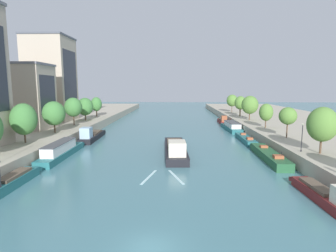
# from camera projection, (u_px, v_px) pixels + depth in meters

# --- Properties ---
(ground_plane) EXTENTS (400.00, 400.00, 0.00)m
(ground_plane) POSITION_uv_depth(u_px,v_px,m) (150.00, 248.00, 20.28)
(ground_plane) COLOR teal
(quay_left) EXTENTS (36.00, 170.00, 2.29)m
(quay_left) POSITION_uv_depth(u_px,v_px,m) (34.00, 126.00, 75.55)
(quay_left) COLOR #B2A893
(quay_left) RESTS_ON ground
(quay_right) EXTENTS (36.00, 170.00, 2.29)m
(quay_right) POSITION_uv_depth(u_px,v_px,m) (307.00, 127.00, 73.53)
(quay_right) COLOR #B2A893
(quay_right) RESTS_ON ground
(barge_midriver) EXTENTS (4.45, 19.14, 3.42)m
(barge_midriver) POSITION_uv_depth(u_px,v_px,m) (175.00, 149.00, 48.58)
(barge_midriver) COLOR black
(barge_midriver) RESTS_ON ground
(wake_behind_barge) EXTENTS (5.59, 6.02, 0.03)m
(wake_behind_barge) POSITION_uv_depth(u_px,v_px,m) (162.00, 177.00, 36.38)
(wake_behind_barge) COLOR silver
(wake_behind_barge) RESTS_ON ground
(moored_boat_left_downstream) EXTENTS (2.04, 11.47, 3.24)m
(moored_boat_left_downstream) POSITION_uv_depth(u_px,v_px,m) (7.00, 182.00, 31.79)
(moored_boat_left_downstream) COLOR #23666B
(moored_boat_left_downstream) RESTS_ON ground
(moored_boat_left_midway) EXTENTS (2.78, 16.01, 2.70)m
(moored_boat_left_midway) POSITION_uv_depth(u_px,v_px,m) (61.00, 151.00, 46.56)
(moored_boat_left_midway) COLOR #23666B
(moored_boat_left_midway) RESTS_ON ground
(moored_boat_left_gap_after) EXTENTS (3.18, 14.28, 3.40)m
(moored_boat_left_gap_after) POSITION_uv_depth(u_px,v_px,m) (92.00, 136.00, 61.95)
(moored_boat_left_gap_after) COLOR black
(moored_boat_left_gap_after) RESTS_ON ground
(moored_boat_right_upstream) EXTENTS (2.26, 10.93, 2.77)m
(moored_boat_right_upstream) POSITION_uv_depth(u_px,v_px,m) (324.00, 195.00, 28.29)
(moored_boat_right_upstream) COLOR maroon
(moored_boat_right_upstream) RESTS_ON ground
(moored_boat_right_far) EXTENTS (2.89, 15.54, 2.41)m
(moored_boat_right_far) POSITION_uv_depth(u_px,v_px,m) (269.00, 155.00, 45.25)
(moored_boat_right_far) COLOR #235633
(moored_boat_right_far) RESTS_ON ground
(moored_boat_right_downstream) EXTENTS (2.29, 12.65, 2.18)m
(moored_boat_right_downstream) POSITION_uv_depth(u_px,v_px,m) (246.00, 139.00, 60.12)
(moored_boat_right_downstream) COLOR #23666B
(moored_boat_right_downstream) RESTS_ON ground
(moored_boat_right_end) EXTENTS (3.69, 15.32, 2.41)m
(moored_boat_right_end) POSITION_uv_depth(u_px,v_px,m) (232.00, 127.00, 75.66)
(moored_boat_right_end) COLOR #23666B
(moored_boat_right_end) RESTS_ON ground
(moored_boat_right_gap_after) EXTENTS (2.64, 11.35, 2.83)m
(moored_boat_right_gap_after) POSITION_uv_depth(u_px,v_px,m) (223.00, 121.00, 90.31)
(moored_boat_right_gap_after) COLOR maroon
(moored_boat_right_gap_after) RESTS_ON ground
(tree_left_midway) EXTENTS (4.38, 4.38, 6.89)m
(tree_left_midway) POSITION_uv_depth(u_px,v_px,m) (24.00, 119.00, 46.77)
(tree_left_midway) COLOR brown
(tree_left_midway) RESTS_ON quay_left
(tree_left_past_mid) EXTENTS (4.69, 4.69, 6.67)m
(tree_left_past_mid) POSITION_uv_depth(u_px,v_px,m) (54.00, 113.00, 57.40)
(tree_left_past_mid) COLOR brown
(tree_left_past_mid) RESTS_ON quay_left
(tree_left_by_lamp) EXTENTS (4.36, 4.36, 6.99)m
(tree_left_by_lamp) POSITION_uv_depth(u_px,v_px,m) (73.00, 107.00, 68.69)
(tree_left_by_lamp) COLOR brown
(tree_left_by_lamp) RESTS_ON quay_left
(tree_left_nearest) EXTENTS (4.60, 4.60, 6.54)m
(tree_left_nearest) POSITION_uv_depth(u_px,v_px,m) (85.00, 107.00, 79.10)
(tree_left_nearest) COLOR brown
(tree_left_nearest) RESTS_ON quay_left
(tree_left_distant) EXTENTS (3.52, 3.52, 6.37)m
(tree_left_distant) POSITION_uv_depth(u_px,v_px,m) (96.00, 104.00, 89.14)
(tree_left_distant) COLOR brown
(tree_left_distant) RESTS_ON quay_left
(tree_right_midway) EXTENTS (4.21, 4.21, 6.83)m
(tree_right_midway) POSITION_uv_depth(u_px,v_px,m) (322.00, 124.00, 39.18)
(tree_right_midway) COLOR brown
(tree_right_midway) RESTS_ON quay_right
(tree_right_end_of_row) EXTENTS (3.28, 3.28, 5.85)m
(tree_right_end_of_row) POSITION_uv_depth(u_px,v_px,m) (288.00, 116.00, 51.62)
(tree_right_end_of_row) COLOR brown
(tree_right_end_of_row) RESTS_ON quay_right
(tree_right_second) EXTENTS (3.20, 3.20, 5.78)m
(tree_right_second) POSITION_uv_depth(u_px,v_px,m) (266.00, 112.00, 64.35)
(tree_right_second) COLOR brown
(tree_right_second) RESTS_ON quay_right
(tree_right_far) EXTENTS (4.77, 4.77, 7.13)m
(tree_right_far) POSITION_uv_depth(u_px,v_px,m) (250.00, 105.00, 79.01)
(tree_right_far) COLOR brown
(tree_right_far) RESTS_ON quay_right
(tree_right_third) EXTENTS (3.77, 3.77, 6.66)m
(tree_right_third) POSITION_uv_depth(u_px,v_px,m) (240.00, 103.00, 90.27)
(tree_right_third) COLOR brown
(tree_right_third) RESTS_ON quay_right
(tree_right_by_lamp) EXTENTS (4.14, 4.14, 6.79)m
(tree_right_by_lamp) POSITION_uv_depth(u_px,v_px,m) (232.00, 101.00, 104.02)
(tree_right_by_lamp) COLOR brown
(tree_right_by_lamp) RESTS_ON quay_right
(lamppost_right_bank) EXTENTS (0.28, 0.28, 4.27)m
(lamppost_right_bank) POSITION_uv_depth(u_px,v_px,m) (302.00, 136.00, 40.69)
(lamppost_right_bank) COLOR black
(lamppost_right_bank) RESTS_ON quay_right
(building_left_middle) EXTENTS (13.71, 9.56, 14.95)m
(building_left_middle) POSITION_uv_depth(u_px,v_px,m) (20.00, 96.00, 62.36)
(building_left_middle) COLOR #B2A38E
(building_left_middle) RESTS_ON quay_left
(building_left_tall) EXTENTS (11.71, 11.92, 23.87)m
(building_left_tall) POSITION_uv_depth(u_px,v_px,m) (51.00, 79.00, 77.99)
(building_left_tall) COLOR #B2A38E
(building_left_tall) RESTS_ON quay_left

